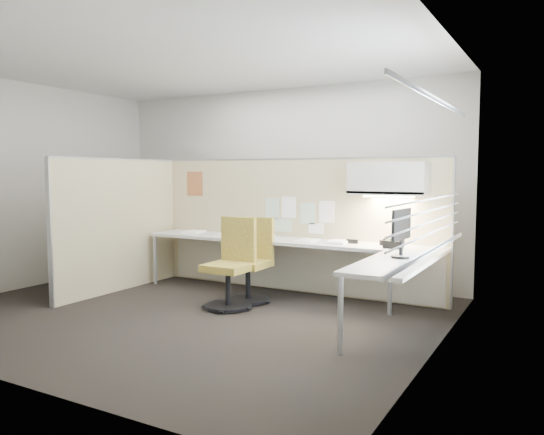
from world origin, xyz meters
The scene contains 26 objects.
floor centered at (0.00, 0.00, -0.01)m, with size 5.50×4.50×0.01m, color black.
ceiling centered at (0.00, 0.00, 2.80)m, with size 5.50×4.50×0.01m, color white.
wall_back centered at (0.00, 2.25, 1.40)m, with size 5.50×0.02×2.80m, color beige.
wall_left centered at (-2.75, 0.00, 1.40)m, with size 0.02×4.50×2.80m, color beige.
wall_right centered at (2.75, 0.00, 1.40)m, with size 0.02×4.50×2.80m, color beige.
window_pane centered at (2.73, 0.00, 1.55)m, with size 0.01×2.80×1.30m, color #95A1AD.
partition_back centered at (0.55, 1.60, 0.88)m, with size 4.10×0.06×1.75m, color #CABB8C.
partition_left centered at (-1.50, 0.50, 0.88)m, with size 0.06×2.20×1.75m, color #CABB8C.
desk centered at (0.93, 1.13, 0.60)m, with size 4.00×2.07×0.73m.
overhead_bin centered at (1.90, 1.39, 1.51)m, with size 0.90×0.36×0.38m, color beige.
task_light_strip centered at (1.90, 1.39, 1.30)m, with size 0.60×0.06×0.02m, color #FFEABF.
pinned_papers centered at (0.63, 1.57, 1.03)m, with size 1.01×0.00×0.47m.
poster centered at (-1.05, 1.57, 1.42)m, with size 0.28×0.00×0.35m, color orange.
chair_left centered at (0.32, 0.46, 0.48)m, with size 0.55×0.55×1.04m.
chair_right centered at (0.36, 0.83, 0.47)m, with size 0.53×0.53×1.01m.
monitor centered at (2.30, 0.52, 1.01)m, with size 0.19×0.46×0.48m.
phone centered at (2.03, 1.19, 0.78)m, with size 0.21×0.20×0.12m.
stapler centered at (1.49, 1.32, 0.76)m, with size 0.14×0.04×0.05m, color black.
tape_dispenser centered at (1.87, 1.36, 0.76)m, with size 0.10×0.06×0.06m, color black.
coat_hook centered at (-1.58, -0.12, 1.43)m, with size 0.18×0.41×1.25m.
paper_stack_0 centered at (-0.88, 1.31, 0.74)m, with size 0.23×0.30×0.03m, color white.
paper_stack_1 centered at (-0.28, 1.27, 0.74)m, with size 0.23×0.30×0.02m, color white.
paper_stack_2 centered at (0.28, 1.23, 0.75)m, with size 0.23×0.30×0.05m, color white.
paper_stack_3 centered at (0.91, 1.27, 0.74)m, with size 0.23×0.30×0.01m, color white.
paper_stack_4 centered at (1.33, 1.26, 0.75)m, with size 0.23×0.30×0.03m, color white.
paper_stack_5 centered at (2.35, 0.64, 0.74)m, with size 0.23×0.30×0.02m, color white.
Camera 1 is at (3.72, -4.67, 1.57)m, focal length 35.00 mm.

